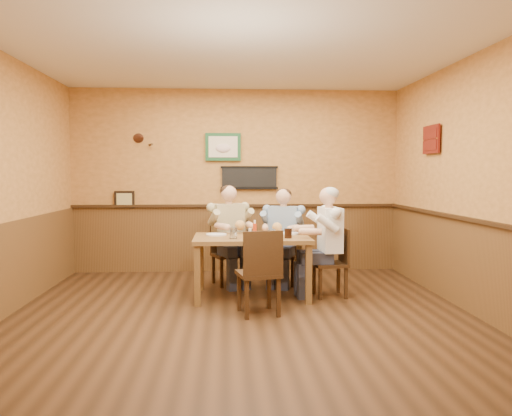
{
  "coord_description": "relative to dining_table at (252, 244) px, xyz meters",
  "views": [
    {
      "loc": [
        -0.17,
        -5.21,
        1.52
      ],
      "look_at": [
        0.2,
        0.78,
        1.1
      ],
      "focal_mm": 35.0,
      "sensor_mm": 36.0,
      "label": 1
    }
  ],
  "objects": [
    {
      "name": "room",
      "position": [
        -0.02,
        -0.66,
        1.03
      ],
      "size": [
        5.02,
        5.03,
        2.81
      ],
      "color": "black",
      "rests_on": "ground"
    },
    {
      "name": "dining_table",
      "position": [
        0.0,
        0.0,
        0.0
      ],
      "size": [
        1.4,
        0.9,
        0.75
      ],
      "color": "brown",
      "rests_on": "ground"
    },
    {
      "name": "chair_back_left",
      "position": [
        -0.28,
        0.71,
        -0.23
      ],
      "size": [
        0.51,
        0.51,
        0.85
      ],
      "primitive_type": null,
      "rotation": [
        0.0,
        0.0,
        0.37
      ],
      "color": "#392412",
      "rests_on": "ground"
    },
    {
      "name": "chair_back_right",
      "position": [
        0.48,
        0.69,
        -0.25
      ],
      "size": [
        0.48,
        0.48,
        0.82
      ],
      "primitive_type": null,
      "rotation": [
        0.0,
        0.0,
        -0.33
      ],
      "color": "#392412",
      "rests_on": "ground"
    },
    {
      "name": "chair_right_end",
      "position": [
        0.96,
        -0.03,
        -0.23
      ],
      "size": [
        0.42,
        0.42,
        0.85
      ],
      "primitive_type": null,
      "rotation": [
        0.0,
        0.0,
        -1.51
      ],
      "color": "#392412",
      "rests_on": "ground"
    },
    {
      "name": "chair_near_side",
      "position": [
        0.03,
        -0.74,
        -0.2
      ],
      "size": [
        0.5,
        0.5,
        0.92
      ],
      "primitive_type": null,
      "rotation": [
        0.0,
        0.0,
        3.35
      ],
      "color": "#392412",
      "rests_on": "ground"
    },
    {
      "name": "diner_tan_shirt",
      "position": [
        -0.28,
        0.71,
        -0.05
      ],
      "size": [
        0.73,
        0.73,
        1.22
      ],
      "primitive_type": null,
      "rotation": [
        0.0,
        0.0,
        0.37
      ],
      "color": "#C2B585",
      "rests_on": "ground"
    },
    {
      "name": "diner_blue_polo",
      "position": [
        0.48,
        0.69,
        -0.07
      ],
      "size": [
        0.69,
        0.69,
        1.18
      ],
      "primitive_type": null,
      "rotation": [
        0.0,
        0.0,
        -0.33
      ],
      "color": "#7994B6",
      "rests_on": "ground"
    },
    {
      "name": "diner_white_elder",
      "position": [
        0.96,
        -0.03,
        -0.05
      ],
      "size": [
        0.59,
        0.59,
        1.21
      ],
      "primitive_type": null,
      "rotation": [
        0.0,
        0.0,
        -1.51
      ],
      "color": "white",
      "rests_on": "ground"
    },
    {
      "name": "water_glass_left",
      "position": [
        -0.23,
        -0.2,
        0.16
      ],
      "size": [
        0.1,
        0.1,
        0.13
      ],
      "primitive_type": "cylinder",
      "rotation": [
        0.0,
        0.0,
        -0.1
      ],
      "color": "silver",
      "rests_on": "dining_table"
    },
    {
      "name": "water_glass_mid",
      "position": [
        0.21,
        -0.39,
        0.16
      ],
      "size": [
        0.11,
        0.11,
        0.13
      ],
      "primitive_type": "cylinder",
      "rotation": [
        0.0,
        0.0,
        -0.36
      ],
      "color": "white",
      "rests_on": "dining_table"
    },
    {
      "name": "cola_tumbler",
      "position": [
        0.42,
        -0.19,
        0.15
      ],
      "size": [
        0.1,
        0.1,
        0.12
      ],
      "primitive_type": "cylinder",
      "rotation": [
        0.0,
        0.0,
        0.19
      ],
      "color": "black",
      "rests_on": "dining_table"
    },
    {
      "name": "hot_sauce_bottle",
      "position": [
        0.03,
        -0.11,
        0.19
      ],
      "size": [
        0.05,
        0.05,
        0.19
      ],
      "primitive_type": "cylinder",
      "rotation": [
        0.0,
        0.0,
        -0.09
      ],
      "color": "red",
      "rests_on": "dining_table"
    },
    {
      "name": "salt_shaker",
      "position": [
        -0.02,
        0.05,
        0.14
      ],
      "size": [
        0.04,
        0.04,
        0.09
      ],
      "primitive_type": "cylinder",
      "rotation": [
        0.0,
        0.0,
        -0.09
      ],
      "color": "white",
      "rests_on": "dining_table"
    },
    {
      "name": "pepper_shaker",
      "position": [
        -0.04,
        0.06,
        0.13
      ],
      "size": [
        0.03,
        0.03,
        0.08
      ],
      "primitive_type": "cylinder",
      "rotation": [
        0.0,
        0.0,
        0.06
      ],
      "color": "black",
      "rests_on": "dining_table"
    },
    {
      "name": "plate_far_left",
      "position": [
        -0.43,
        0.14,
        0.1
      ],
      "size": [
        0.31,
        0.31,
        0.02
      ],
      "primitive_type": "cylinder",
      "rotation": [
        0.0,
        0.0,
        -0.26
      ],
      "color": "silver",
      "rests_on": "dining_table"
    },
    {
      "name": "plate_far_right",
      "position": [
        0.48,
        0.2,
        0.1
      ],
      "size": [
        0.31,
        0.31,
        0.02
      ],
      "primitive_type": "cylinder",
      "rotation": [
        0.0,
        0.0,
        0.24
      ],
      "color": "silver",
      "rests_on": "dining_table"
    }
  ]
}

